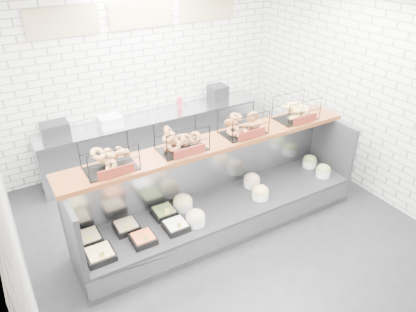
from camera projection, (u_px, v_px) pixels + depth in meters
ground at (233, 239)px, 5.49m from camera, size 5.50×5.50×0.00m
room_shell at (211, 80)px, 4.93m from camera, size 5.02×5.51×3.01m
display_case at (219, 206)px, 5.58m from camera, size 4.00×0.90×1.20m
bagel_shelf at (214, 133)px, 5.20m from camera, size 4.10×0.50×0.40m
prep_counter at (156, 138)px, 7.08m from camera, size 4.00×0.60×1.20m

